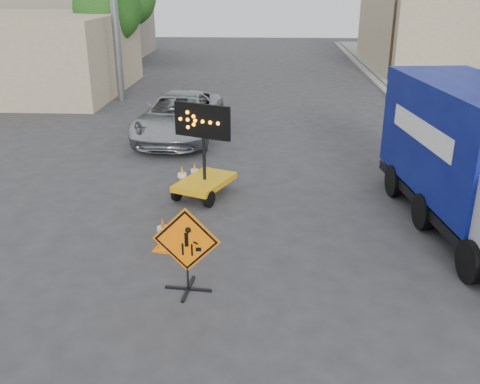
# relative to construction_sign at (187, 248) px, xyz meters

# --- Properties ---
(ground) EXTENTS (100.00, 100.00, 0.00)m
(ground) POSITION_rel_construction_sign_xyz_m (0.58, -0.59, -0.92)
(ground) COLOR #2D2D30
(ground) RESTS_ON ground
(curb_right) EXTENTS (0.40, 60.00, 0.12)m
(curb_right) POSITION_rel_construction_sign_xyz_m (7.78, 14.41, -0.86)
(curb_right) COLOR gray
(curb_right) RESTS_ON ground
(sidewalk_right) EXTENTS (4.00, 60.00, 0.15)m
(sidewalk_right) POSITION_rel_construction_sign_xyz_m (10.08, 14.41, -0.84)
(sidewalk_right) COLOR gray
(sidewalk_right) RESTS_ON ground
(storefront_left_far) EXTENTS (12.00, 10.00, 4.40)m
(storefront_left_far) POSITION_rel_construction_sign_xyz_m (-14.42, 33.41, 1.28)
(storefront_left_far) COLOR gray
(storefront_left_far) RESTS_ON ground
(building_right_far) EXTENTS (10.00, 14.00, 4.60)m
(building_right_far) POSITION_rel_construction_sign_xyz_m (13.58, 29.41, 1.38)
(building_right_far) COLOR tan
(building_right_far) RESTS_ON ground
(tree_left_near) EXTENTS (3.71, 3.71, 6.03)m
(tree_left_near) POSITION_rel_construction_sign_xyz_m (-7.42, 21.41, 3.25)
(tree_left_near) COLOR #41311C
(tree_left_near) RESTS_ON ground
(construction_sign) EXTENTS (1.31, 0.93, 1.74)m
(construction_sign) POSITION_rel_construction_sign_xyz_m (0.00, 0.00, 0.00)
(construction_sign) COLOR black
(construction_sign) RESTS_ON ground
(arrow_board) EXTENTS (1.73, 2.12, 2.62)m
(arrow_board) POSITION_rel_construction_sign_xyz_m (-0.24, 4.88, -0.32)
(arrow_board) COLOR #DC9B0C
(arrow_board) RESTS_ON ground
(pickup_truck) EXTENTS (3.00, 6.03, 1.64)m
(pickup_truck) POSITION_rel_construction_sign_xyz_m (-1.89, 10.83, -0.10)
(pickup_truck) COLOR #A4A6AB
(pickup_truck) RESTS_ON ground
(box_truck) EXTENTS (2.94, 7.39, 3.41)m
(box_truck) POSITION_rel_construction_sign_xyz_m (6.30, 3.18, 0.63)
(box_truck) COLOR black
(box_truck) RESTS_ON ground
(cone_a) EXTENTS (0.48, 0.48, 0.78)m
(cone_a) POSITION_rel_construction_sign_xyz_m (-0.79, 1.65, -0.53)
(cone_a) COLOR #FF6E05
(cone_a) RESTS_ON ground
(cone_b) EXTENTS (0.48, 0.48, 0.78)m
(cone_b) POSITION_rel_construction_sign_xyz_m (-0.92, 5.18, -0.53)
(cone_b) COLOR #FF6E05
(cone_b) RESTS_ON ground
(cone_c) EXTENTS (0.47, 0.47, 0.71)m
(cone_c) POSITION_rel_construction_sign_xyz_m (-0.62, 5.65, -0.56)
(cone_c) COLOR #FF6E05
(cone_c) RESTS_ON ground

